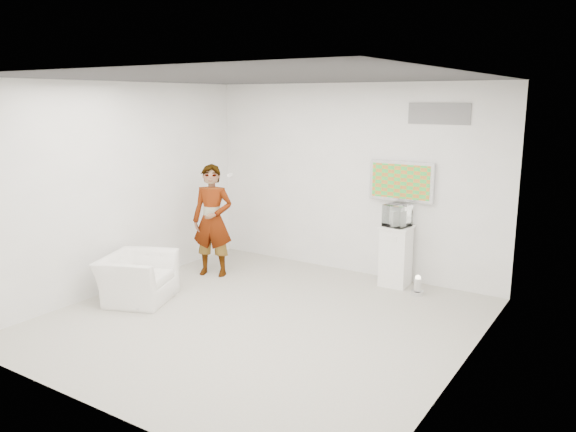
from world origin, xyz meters
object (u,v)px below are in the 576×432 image
object	(u,v)px
tv	(402,181)
armchair	(137,278)
person	(213,221)
pedestal	(396,256)
floor_uplight	(418,286)

from	to	relation	value
tv	armchair	world-z (taller)	tv
tv	person	world-z (taller)	tv
pedestal	floor_uplight	world-z (taller)	pedestal
person	pedestal	world-z (taller)	person
tv	pedestal	bearing A→B (deg)	-78.42
tv	pedestal	world-z (taller)	tv
person	pedestal	size ratio (longest dim) A/B	1.94
armchair	floor_uplight	size ratio (longest dim) A/B	3.55
person	armchair	bearing A→B (deg)	-115.54
pedestal	tv	bearing A→B (deg)	101.58
tv	floor_uplight	bearing A→B (deg)	-43.88
armchair	pedestal	xyz separation A→B (m)	(2.77, 2.55, 0.13)
person	floor_uplight	size ratio (longest dim) A/B	6.33
tv	floor_uplight	world-z (taller)	tv
pedestal	floor_uplight	size ratio (longest dim) A/B	3.27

